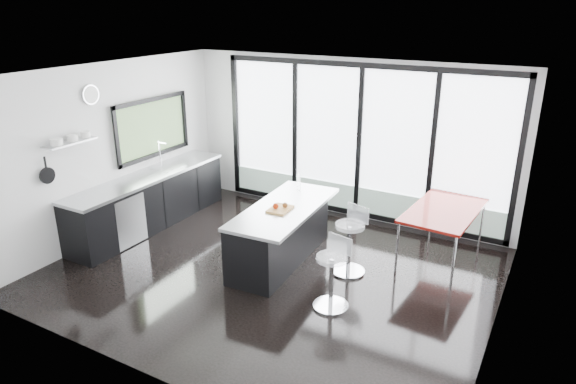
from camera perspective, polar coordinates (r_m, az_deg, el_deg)
The scene contains 11 objects.
floor at distance 7.50m, azimuth -1.81°, elevation -8.84°, with size 6.00×5.00×0.00m, color black.
ceiling at distance 6.60m, azimuth -2.08°, elevation 12.89°, with size 6.00×5.00×0.00m, color white.
wall_back at distance 8.97m, azimuth 7.76°, elevation 4.75°, with size 6.00×0.09×2.80m.
wall_front at distance 5.12m, azimuth -16.62°, elevation -6.74°, with size 6.00×0.00×2.80m, color silver.
wall_left at distance 8.91m, azimuth -17.72°, elevation 5.80°, with size 0.26×5.00×2.80m.
wall_right at distance 6.05m, azimuth 23.27°, elevation -3.32°, with size 0.00×5.00×2.80m, color silver.
counter_cabinets at distance 9.11m, azimuth -15.10°, elevation -0.89°, with size 0.69×3.24×1.36m.
island at distance 7.64m, azimuth -0.86°, elevation -4.52°, with size 1.03×2.19×1.13m.
bar_stool_near at distance 6.55m, azimuth 4.84°, elevation -9.91°, with size 0.46×0.46×0.73m, color silver.
bar_stool_far at distance 7.36m, azimuth 6.80°, elevation -6.22°, with size 0.48×0.48×0.76m, color silver.
red_table at distance 7.94m, azimuth 16.68°, elevation -4.64°, with size 0.89×1.56×0.84m, color maroon.
Camera 1 is at (3.39, -5.59, 3.66)m, focal length 32.00 mm.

